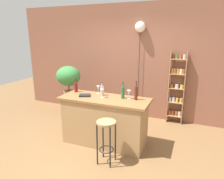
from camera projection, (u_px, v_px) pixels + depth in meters
name	position (u px, v px, depth m)	size (l,w,h in m)	color
ground	(98.00, 150.00, 3.80)	(12.00, 12.00, 0.00)	brown
back_wall	(131.00, 62.00, 5.19)	(6.40, 0.10, 2.80)	#8C5642
kitchen_counter	(105.00, 121.00, 3.95)	(1.69, 0.66, 0.92)	#A87F51
bar_stool	(106.00, 133.00, 3.30)	(0.31, 0.31, 0.73)	black
spice_shelf	(176.00, 88.00, 4.78)	(0.36, 0.14, 1.70)	#A87F51
plant_stool	(70.00, 108.00, 5.27)	(0.32, 0.32, 0.49)	#2D2823
potted_plant	(68.00, 78.00, 5.07)	(0.61, 0.55, 0.83)	#A86B4C
bottle_soda_blue	(76.00, 87.00, 4.21)	(0.07, 0.07, 0.28)	maroon
bottle_olive_oil	(102.00, 91.00, 3.97)	(0.07, 0.07, 0.25)	#B2B2B7
bottle_vinegar	(123.00, 92.00, 3.78)	(0.06, 0.06, 0.31)	#236638
bottle_sauce_amber	(136.00, 93.00, 3.69)	(0.06, 0.06, 0.35)	#5B2319
wine_glass_left	(102.00, 92.00, 3.82)	(0.07, 0.07, 0.16)	silver
wine_glass_center	(129.00, 93.00, 3.76)	(0.07, 0.07, 0.16)	silver
wine_glass_right	(98.00, 88.00, 4.08)	(0.07, 0.07, 0.16)	silver
cookbook	(85.00, 95.00, 3.94)	(0.21, 0.15, 0.04)	black
pendant_globe_light	(140.00, 28.00, 4.79)	(0.25, 0.25, 2.36)	black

